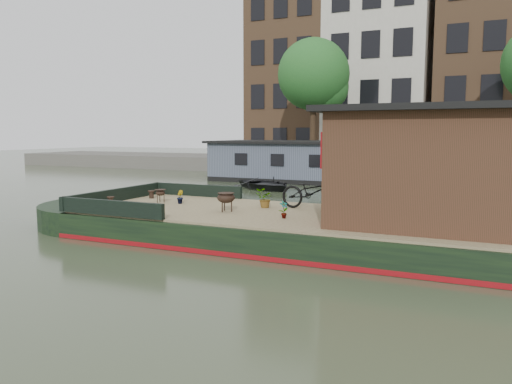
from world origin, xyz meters
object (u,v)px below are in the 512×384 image
at_px(cabin, 424,165).
at_px(potted_plant_a, 284,210).
at_px(brazier_front, 226,202).
at_px(dinghy, 265,181).
at_px(brazier_rear, 160,196).
at_px(bicycle, 312,192).

distance_m(cabin, potted_plant_a, 3.11).
height_order(brazier_front, dinghy, brazier_front).
relative_size(cabin, dinghy, 1.18).
height_order(brazier_rear, dinghy, brazier_rear).
height_order(cabin, brazier_front, cabin).
bearing_deg(bicycle, dinghy, 39.28).
bearing_deg(brazier_rear, potted_plant_a, -13.64).
xyz_separation_m(brazier_front, dinghy, (-3.39, 10.13, -0.53)).
relative_size(bicycle, potted_plant_a, 4.31).
bearing_deg(potted_plant_a, brazier_rear, 166.36).
bearing_deg(brazier_front, potted_plant_a, -10.86).
relative_size(cabin, brazier_front, 8.68).
bearing_deg(dinghy, brazier_rear, -139.23).
bearing_deg(brazier_front, cabin, 4.20).
bearing_deg(brazier_rear, brazier_front, -15.49).
distance_m(potted_plant_a, brazier_rear, 4.12).
relative_size(bicycle, brazier_front, 3.68).
xyz_separation_m(cabin, brazier_front, (-4.48, -0.33, -1.00)).
xyz_separation_m(bicycle, brazier_rear, (-4.19, -0.47, -0.27)).
bearing_deg(dinghy, cabin, -106.51).
relative_size(bicycle, dinghy, 0.50).
height_order(potted_plant_a, dinghy, potted_plant_a).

